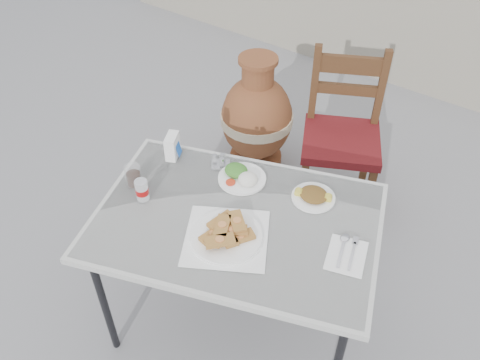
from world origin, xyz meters
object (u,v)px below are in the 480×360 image
Objects in this scene: pide_plate at (226,233)px; cafe_table at (236,227)px; condiment_caddy at (220,162)px; terracotta_urn at (257,119)px; napkin_holder at (172,146)px; cola_glass at (134,176)px; chair at (342,135)px; salad_rice_plate at (242,176)px; salad_chopped_plate at (314,196)px; soda_can at (142,190)px.

cafe_table is at bearing 105.81° from pide_plate.
condiment_caddy is 0.14× the size of terracotta_urn.
pide_plate is at bearing -61.22° from terracotta_urn.
napkin_holder is at bearing -82.29° from terracotta_urn.
cafe_table is at bearing -60.00° from terracotta_urn.
condiment_caddy is (-0.25, 0.22, 0.07)m from cafe_table.
napkin_holder reaches higher than terracotta_urn.
chair is (0.44, 1.08, -0.24)m from cola_glass.
salad_rice_plate is 0.31m from salad_chopped_plate.
terracotta_urn is (-0.57, 0.99, -0.28)m from cafe_table.
terracotta_urn is at bearing 119.87° from salad_rice_plate.
soda_can is 0.37m from condiment_caddy.
condiment_caddy reaches higher than salad_rice_plate.
napkin_holder is (-0.08, 0.28, 0.01)m from soda_can.
cafe_table is 1.41× the size of chair.
chair is at bearing 67.53° from cola_glass.
salad_chopped_plate is at bearing -14.40° from napkin_holder.
salad_rice_plate is 0.13m from condiment_caddy.
cafe_table is 0.41m from soda_can.
cola_glass is at bearing -169.29° from cafe_table.
salad_rice_plate reaches higher than salad_chopped_plate.
cola_glass is (-0.49, 0.02, 0.01)m from pide_plate.
salad_chopped_plate is at bearing 29.01° from cola_glass.
salad_chopped_plate is 0.75m from cola_glass.
terracotta_urn is (-0.55, -0.00, -0.12)m from chair.
cola_glass is (-0.35, -0.29, 0.02)m from salad_rice_plate.
soda_can is 1.00× the size of cola_glass.
cola_glass is (-0.46, -0.09, 0.09)m from cafe_table.
salad_chopped_plate is 1.89× the size of cola_glass.
chair is at bearing 37.02° from napkin_holder.
condiment_caddy is (0.13, 0.35, -0.03)m from soda_can.
chair is at bearing 92.57° from pide_plate.
salad_rice_plate is 2.17× the size of soda_can.
chair is at bearing 82.98° from salad_rice_plate.
terracotta_urn is (-0.76, 0.71, -0.34)m from salad_chopped_plate.
salad_rice_plate is at bearing -166.00° from salad_chopped_plate.
soda_can reaches higher than salad_chopped_plate.
napkin_holder is (-0.34, -0.05, 0.04)m from salad_rice_plate.
pide_plate is 2.36× the size of salad_chopped_plate.
pide_plate is at bearing -49.52° from condiment_caddy.
chair is at bearing 0.21° from terracotta_urn.
napkin_holder is 0.22m from condiment_caddy.
salad_chopped_plate is 1.09m from terracotta_urn.
soda_can is at bearing -110.05° from condiment_caddy.
cola_glass is at bearing 178.11° from pide_plate.
salad_chopped_plate is (0.31, 0.08, -0.00)m from salad_rice_plate.
condiment_caddy is 0.11× the size of chair.
soda_can reaches higher than condiment_caddy.
salad_chopped_plate reaches higher than cafe_table.
salad_chopped_plate is 0.20× the size of chair.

